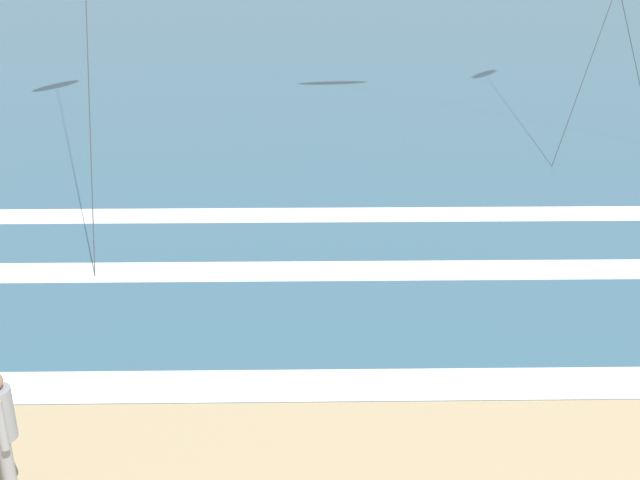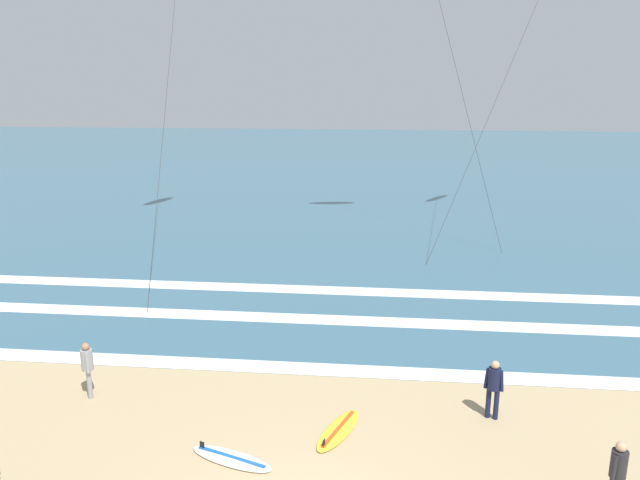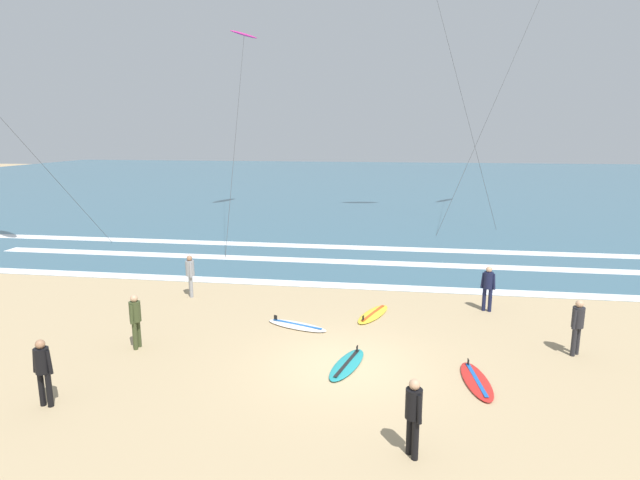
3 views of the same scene
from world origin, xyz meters
The scene contains 5 objects.
ocean_surface centered at (0.00, 51.81, 0.01)m, with size 140.00×90.00×0.01m, color #386075.
wave_foam_shoreline centered at (-1.17, 7.21, 0.01)m, with size 36.13×0.80×0.01m, color white.
wave_foam_mid_break centered at (-0.88, 11.13, 0.01)m, with size 36.29×0.92×0.01m, color white.
wave_foam_outer_break centered at (0.50, 14.30, 0.01)m, with size 59.24×0.99×0.01m, color white.
surfer_right_near centered at (-6.34, 4.97, 0.96)m, with size 0.33×0.49×1.60m.
Camera 1 is at (-3.12, -1.58, 5.55)m, focal length 41.76 mm.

